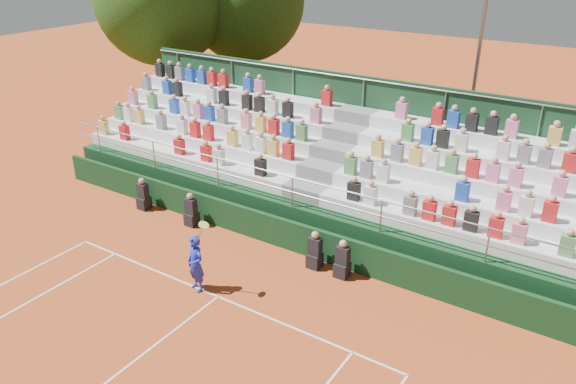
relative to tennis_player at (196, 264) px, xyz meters
The scene contains 7 objects.
ground 1.09m from the tennis_player, ahead, with size 90.00×90.00×0.00m, color #B64A1E.
courtside_wall 3.33m from the tennis_player, 77.75° to the left, with size 20.00×0.15×1.00m, color black.
line_officials 2.88m from the tennis_player, 102.64° to the left, with size 8.43×0.40×1.19m.
grandstand 6.52m from the tennis_player, 83.72° to the left, with size 20.00×5.20×4.40m.
tennis_player is the anchor object (origin of this frame).
tree_east 17.84m from the tennis_player, 122.11° to the left, with size 6.12×6.12×8.91m.
floodlight_mast 13.90m from the tennis_player, 75.14° to the left, with size 0.60×0.25×8.00m.
Camera 1 is at (8.54, -9.59, 9.03)m, focal length 35.00 mm.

